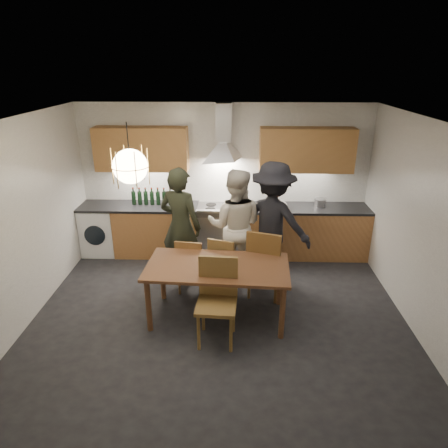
{
  "coord_description": "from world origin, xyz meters",
  "views": [
    {
      "loc": [
        0.21,
        -4.53,
        3.21
      ],
      "look_at": [
        0.06,
        0.4,
        1.2
      ],
      "focal_mm": 32.0,
      "sensor_mm": 36.0,
      "label": 1
    }
  ],
  "objects_px": {
    "person_left": "(181,226)",
    "person_right": "(272,222)",
    "dining_table": "(217,272)",
    "chair_back_left": "(190,263)",
    "wine_bottles": "(152,196)",
    "chair_front": "(217,294)",
    "mixing_bowl": "(277,206)",
    "stock_pot": "(320,203)",
    "person_mid": "(235,226)"
  },
  "relations": [
    {
      "from": "person_left",
      "to": "person_right",
      "type": "bearing_deg",
      "value": -151.33
    },
    {
      "from": "dining_table",
      "to": "chair_back_left",
      "type": "relative_size",
      "value": 2.17
    },
    {
      "from": "wine_bottles",
      "to": "chair_front",
      "type": "bearing_deg",
      "value": -62.56
    },
    {
      "from": "chair_back_left",
      "to": "mixing_bowl",
      "type": "height_order",
      "value": "mixing_bowl"
    },
    {
      "from": "person_right",
      "to": "person_left",
      "type": "bearing_deg",
      "value": 30.32
    },
    {
      "from": "person_left",
      "to": "stock_pot",
      "type": "distance_m",
      "value": 2.48
    },
    {
      "from": "chair_back_left",
      "to": "stock_pot",
      "type": "relative_size",
      "value": 4.67
    },
    {
      "from": "stock_pot",
      "to": "person_mid",
      "type": "bearing_deg",
      "value": -148.08
    },
    {
      "from": "mixing_bowl",
      "to": "person_right",
      "type": "bearing_deg",
      "value": -100.38
    },
    {
      "from": "wine_bottles",
      "to": "dining_table",
      "type": "bearing_deg",
      "value": -58.28
    },
    {
      "from": "mixing_bowl",
      "to": "stock_pot",
      "type": "bearing_deg",
      "value": 9.03
    },
    {
      "from": "wine_bottles",
      "to": "person_left",
      "type": "bearing_deg",
      "value": -58.0
    },
    {
      "from": "person_mid",
      "to": "person_right",
      "type": "distance_m",
      "value": 0.58
    },
    {
      "from": "dining_table",
      "to": "stock_pot",
      "type": "xyz_separation_m",
      "value": [
        1.67,
        1.97,
        0.28
      ]
    },
    {
      "from": "person_mid",
      "to": "mixing_bowl",
      "type": "height_order",
      "value": "person_mid"
    },
    {
      "from": "stock_pot",
      "to": "wine_bottles",
      "type": "height_order",
      "value": "wine_bottles"
    },
    {
      "from": "dining_table",
      "to": "mixing_bowl",
      "type": "xyz_separation_m",
      "value": [
        0.92,
        1.86,
        0.26
      ]
    },
    {
      "from": "wine_bottles",
      "to": "person_mid",
      "type": "bearing_deg",
      "value": -32.27
    },
    {
      "from": "person_left",
      "to": "mixing_bowl",
      "type": "distance_m",
      "value": 1.76
    },
    {
      "from": "chair_back_left",
      "to": "stock_pot",
      "type": "xyz_separation_m",
      "value": [
        2.09,
        1.38,
        0.47
      ]
    },
    {
      "from": "stock_pot",
      "to": "person_right",
      "type": "bearing_deg",
      "value": -136.47
    },
    {
      "from": "dining_table",
      "to": "person_left",
      "type": "relative_size",
      "value": 1.04
    },
    {
      "from": "person_left",
      "to": "mixing_bowl",
      "type": "xyz_separation_m",
      "value": [
        1.53,
        0.87,
        0.03
      ]
    },
    {
      "from": "stock_pot",
      "to": "mixing_bowl",
      "type": "bearing_deg",
      "value": -170.97
    },
    {
      "from": "stock_pot",
      "to": "wine_bottles",
      "type": "xyz_separation_m",
      "value": [
        -2.9,
        0.01,
        0.09
      ]
    },
    {
      "from": "person_right",
      "to": "stock_pot",
      "type": "height_order",
      "value": "person_right"
    },
    {
      "from": "chair_front",
      "to": "stock_pot",
      "type": "distance_m",
      "value": 2.92
    },
    {
      "from": "dining_table",
      "to": "person_mid",
      "type": "xyz_separation_m",
      "value": [
        0.22,
        1.07,
        0.2
      ]
    },
    {
      "from": "mixing_bowl",
      "to": "stock_pot",
      "type": "height_order",
      "value": "stock_pot"
    },
    {
      "from": "dining_table",
      "to": "person_mid",
      "type": "relative_size",
      "value": 1.06
    },
    {
      "from": "person_right",
      "to": "mixing_bowl",
      "type": "bearing_deg",
      "value": -76.51
    },
    {
      "from": "chair_back_left",
      "to": "wine_bottles",
      "type": "relative_size",
      "value": 1.22
    },
    {
      "from": "stock_pot",
      "to": "person_left",
      "type": "bearing_deg",
      "value": -156.41
    },
    {
      "from": "chair_back_left",
      "to": "stock_pot",
      "type": "height_order",
      "value": "stock_pot"
    },
    {
      "from": "chair_back_left",
      "to": "person_mid",
      "type": "distance_m",
      "value": 0.89
    },
    {
      "from": "dining_table",
      "to": "mixing_bowl",
      "type": "height_order",
      "value": "mixing_bowl"
    },
    {
      "from": "chair_back_left",
      "to": "wine_bottles",
      "type": "bearing_deg",
      "value": -52.34
    },
    {
      "from": "person_right",
      "to": "wine_bottles",
      "type": "xyz_separation_m",
      "value": [
        -2.02,
        0.85,
        0.12
      ]
    },
    {
      "from": "dining_table",
      "to": "person_right",
      "type": "height_order",
      "value": "person_right"
    },
    {
      "from": "mixing_bowl",
      "to": "wine_bottles",
      "type": "distance_m",
      "value": 2.16
    },
    {
      "from": "person_right",
      "to": "mixing_bowl",
      "type": "height_order",
      "value": "person_right"
    },
    {
      "from": "person_left",
      "to": "person_mid",
      "type": "relative_size",
      "value": 1.02
    },
    {
      "from": "stock_pot",
      "to": "wine_bottles",
      "type": "bearing_deg",
      "value": 179.79
    },
    {
      "from": "chair_front",
      "to": "wine_bottles",
      "type": "height_order",
      "value": "wine_bottles"
    },
    {
      "from": "chair_front",
      "to": "person_right",
      "type": "height_order",
      "value": "person_right"
    },
    {
      "from": "person_right",
      "to": "wine_bottles",
      "type": "height_order",
      "value": "person_right"
    },
    {
      "from": "chair_front",
      "to": "mixing_bowl",
      "type": "xyz_separation_m",
      "value": [
        0.91,
        2.26,
        0.34
      ]
    },
    {
      "from": "chair_back_left",
      "to": "person_right",
      "type": "distance_m",
      "value": 1.4
    },
    {
      "from": "chair_front",
      "to": "person_right",
      "type": "relative_size",
      "value": 0.56
    },
    {
      "from": "person_left",
      "to": "person_mid",
      "type": "xyz_separation_m",
      "value": [
        0.82,
        0.09,
        -0.02
      ]
    }
  ]
}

